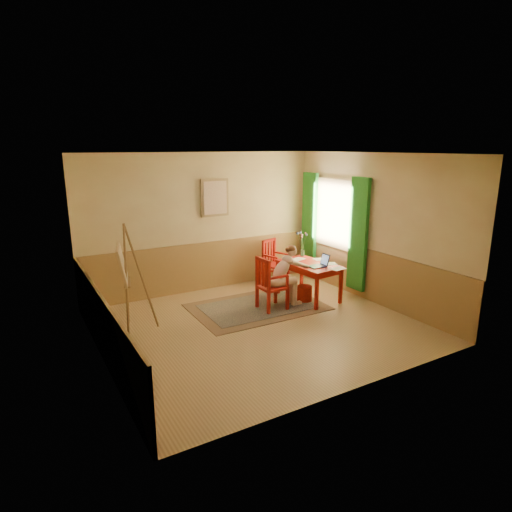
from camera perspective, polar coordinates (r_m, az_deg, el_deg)
room at (r=6.86m, az=0.50°, el=1.59°), size 5.04×4.54×2.84m
wainscot at (r=7.77m, az=-2.51°, el=-3.77°), size 5.00×4.50×1.00m
window at (r=9.13m, az=10.11°, el=4.23°), size 0.12×2.01×2.20m
wall_portrait at (r=8.82m, az=-5.45°, el=7.67°), size 0.60×0.05×0.76m
rug at (r=8.09m, az=0.19°, el=-6.71°), size 2.42×1.64×0.02m
table at (r=8.40m, az=7.01°, el=-1.54°), size 0.84×1.27×0.72m
chair_left at (r=7.81m, az=1.85°, el=-3.70°), size 0.47×0.45×0.99m
chair_back at (r=9.34m, az=2.41°, el=-0.78°), size 0.54×0.55×0.96m
figure at (r=7.94m, az=3.80°, el=-2.32°), size 0.86×0.37×1.16m
laptop at (r=8.17m, az=8.41°, el=-1.05°), size 0.38×0.23×0.23m
papers at (r=8.45m, az=8.59°, el=-0.86°), size 0.71×1.18×0.00m
vase at (r=8.85m, az=6.11°, el=1.46°), size 0.18×0.27×0.51m
wastebasket at (r=8.39m, az=6.40°, el=-4.96°), size 0.38×0.38×0.31m
easel at (r=7.11m, az=-16.94°, el=-1.55°), size 0.66×0.79×1.76m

